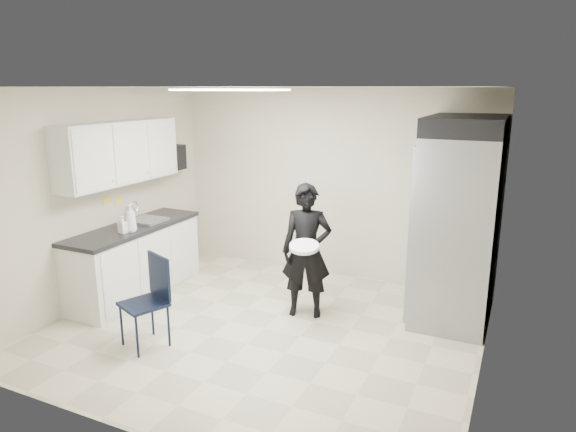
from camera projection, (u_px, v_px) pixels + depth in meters
The scene contains 21 objects.
floor at pixel (264, 329), 5.68m from camera, with size 4.50×4.50×0.00m, color #BEB596.
ceiling at pixel (261, 87), 5.05m from camera, with size 4.50×4.50×0.00m, color silver.
back_wall at pixel (329, 183), 7.12m from camera, with size 4.50×4.50×0.00m, color beige.
left_wall at pixel (100, 196), 6.29m from camera, with size 4.00×4.00×0.00m, color beige.
right_wall at pixel (492, 241), 4.44m from camera, with size 4.00×4.00×0.00m, color beige.
ceiling_panel at pixel (230, 90), 5.65m from camera, with size 1.20×0.60×0.02m, color white.
lower_counter at pixel (136, 262), 6.55m from camera, with size 0.60×1.90×0.86m, color silver.
countertop at pixel (133, 228), 6.44m from camera, with size 0.64×1.95×0.05m, color black.
sink at pixel (147, 224), 6.66m from camera, with size 0.42×0.40×0.14m, color gray.
faucet at pixel (135, 212), 6.70m from camera, with size 0.02×0.02×0.24m, color silver.
upper_cabinets at pixel (119, 152), 6.26m from camera, with size 0.35×1.80×0.75m, color silver.
towel_dispenser at pixel (174, 157), 7.35m from camera, with size 0.22×0.30×0.35m, color black.
notice_sticker_left at pixel (107, 201), 6.39m from camera, with size 0.00×0.12×0.07m, color yellow.
notice_sticker_right at pixel (119, 201), 6.58m from camera, with size 0.00×0.12×0.07m, color yellow.
commercial_fridge at pixel (458, 228), 5.80m from camera, with size 0.80×1.35×2.10m, color gray.
fridge_compressor at pixel (467, 125), 5.52m from camera, with size 0.80×1.35×0.20m, color black.
folding_chair at pixel (143, 304), 5.20m from camera, with size 0.41×0.41×0.92m, color black.
man_tuxedo at pixel (307, 251), 5.87m from camera, with size 0.57×0.38×1.56m, color black.
bucket_lid at pixel (304, 247), 5.60m from camera, with size 0.33×0.33×0.04m, color white.
soap_bottle_a at pixel (131, 218), 6.14m from camera, with size 0.13×0.13×0.34m, color white.
soap_bottle_b at pixel (123, 225), 6.09m from camera, with size 0.09×0.09×0.21m, color #B7B5C2.
Camera 1 is at (2.44, -4.61, 2.60)m, focal length 32.00 mm.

